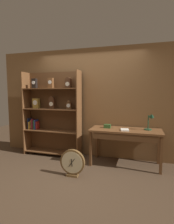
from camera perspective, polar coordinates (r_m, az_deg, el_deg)
The scene contains 8 objects.
ground_plane at distance 3.43m, azimuth -5.40°, elevation -20.61°, with size 10.00×10.00×0.00m, color #4C3826.
back_wood_panel at distance 4.33m, azimuth 1.12°, elevation 2.90°, with size 4.80×0.05×2.60m, color brown.
bookshelf at distance 4.49m, azimuth -11.32°, elevation -0.46°, with size 1.45×0.34×2.06m.
workbench at distance 3.86m, azimuth 12.15°, elevation -6.78°, with size 1.48×0.63×0.78m.
desk_lamp at distance 3.88m, azimuth 19.52°, elevation -2.70°, with size 0.19×0.19×0.37m.
toolbox_small at distance 3.96m, azimuth 6.54°, elevation -4.52°, with size 0.14×0.12×0.08m, color #2D5123.
open_repair_manual at distance 3.76m, azimuth 11.98°, elevation -5.60°, with size 0.16×0.22×0.03m, color silver.
round_clock_large at distance 3.42m, azimuth -4.65°, elevation -15.89°, with size 0.47×0.11×0.51m.
Camera 1 is at (1.18, -2.83, 1.54)m, focal length 28.56 mm.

